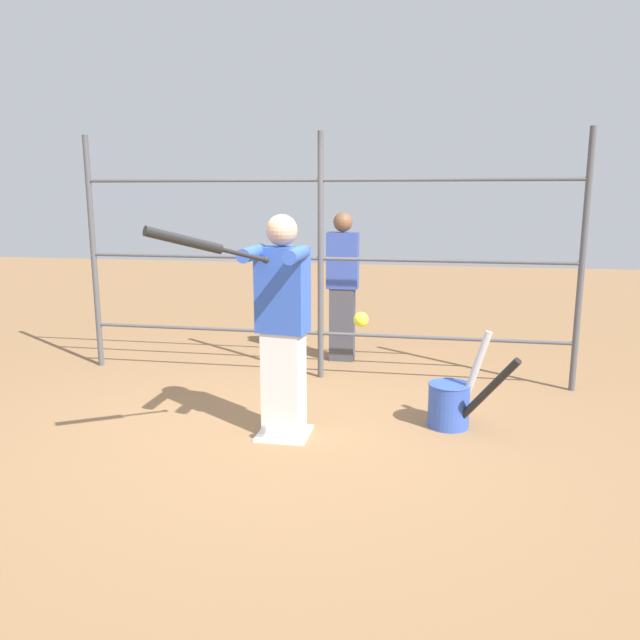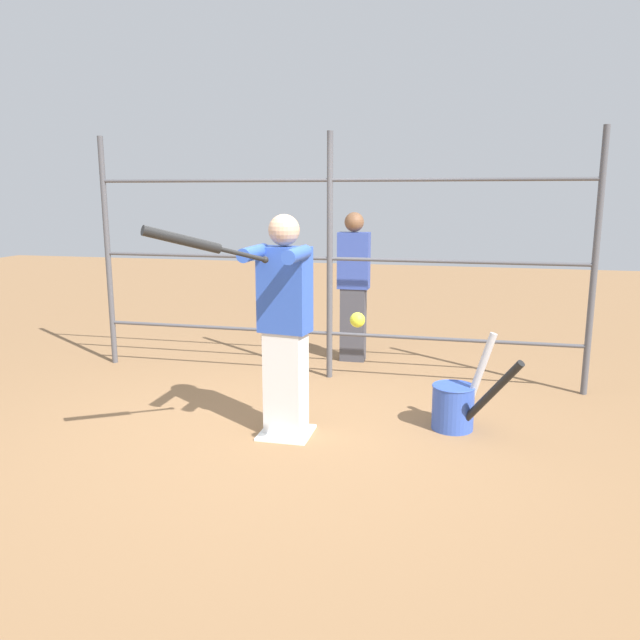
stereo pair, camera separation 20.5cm
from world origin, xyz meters
The scene contains 8 objects.
ground_plane centered at (0.00, 0.00, 0.00)m, with size 24.00×24.00×0.00m, color olive.
home_plate centered at (0.00, 0.00, 0.01)m, with size 0.40×0.40×0.02m.
fence_backstop centered at (0.00, -1.60, 1.23)m, with size 4.99×0.06×2.45m.
batter centered at (0.00, 0.02, 0.93)m, with size 0.44×0.62×1.72m.
baseball_bat_swinging centered at (0.35, 0.82, 1.56)m, with size 0.63×0.64×0.28m.
softball_in_flight centered at (-0.68, 0.69, 1.09)m, with size 0.10×0.10×0.10m.
bat_bucket centered at (-1.30, -0.40, 0.21)m, with size 0.67×0.60×0.82m.
bystander_behind_fence centered at (-0.12, -2.31, 0.87)m, with size 0.34×0.21×1.67m.
Camera 1 is at (-1.11, 4.51, 1.87)m, focal length 35.00 mm.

